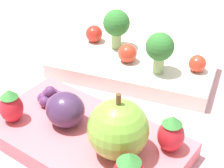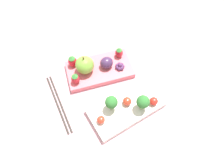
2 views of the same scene
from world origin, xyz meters
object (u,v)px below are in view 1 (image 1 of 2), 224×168
cherry_tomato_0 (94,34)px  strawberry_0 (171,134)px  cherry_tomato_1 (127,53)px  broccoli_floret_0 (116,24)px  broccoli_floret_1 (160,48)px  strawberry_2 (11,106)px  grape_cluster (51,97)px  plum (65,110)px  bento_box_fruit (85,140)px  bento_box_savoury (133,67)px  cherry_tomato_2 (197,64)px  apple (118,129)px

cherry_tomato_0 → strawberry_0: strawberry_0 is taller
cherry_tomato_1 → broccoli_floret_0: bearing=136.8°
broccoli_floret_0 → cherry_tomato_1: (0.03, -0.03, -0.02)m
broccoli_floret_0 → broccoli_floret_1: broccoli_floret_0 is taller
strawberry_2 → grape_cluster: strawberry_2 is taller
strawberry_0 → grape_cluster: 0.15m
broccoli_floret_0 → cherry_tomato_1: 0.05m
strawberry_0 → plum: size_ratio=0.96×
strawberry_0 → grape_cluster: (-0.15, 0.01, -0.01)m
broccoli_floret_0 → strawberry_0: bearing=-49.1°
plum → broccoli_floret_0: bearing=99.7°
bento_box_fruit → strawberry_0: 0.09m
bento_box_savoury → cherry_tomato_2: cherry_tomato_2 is taller
bento_box_savoury → cherry_tomato_1: bearing=-129.5°
bento_box_fruit → cherry_tomato_0: bearing=116.8°
bento_box_fruit → bento_box_savoury: bearing=96.3°
cherry_tomato_0 → broccoli_floret_1: bearing=-18.2°
bento_box_savoury → broccoli_floret_1: broccoli_floret_1 is taller
apple → plum: size_ratio=1.64×
bento_box_fruit → broccoli_floret_0: bearing=106.8°
bento_box_fruit → strawberry_2: 0.09m
bento_box_savoury → apple: bearing=-69.9°
bento_box_fruit → apple: apple is taller
cherry_tomato_2 → grape_cluster: cherry_tomato_2 is taller
bento_box_fruit → strawberry_2: bearing=-167.8°
broccoli_floret_0 → grape_cluster: (-0.01, -0.15, -0.03)m
broccoli_floret_1 → apple: (0.02, -0.16, -0.01)m
cherry_tomato_2 → strawberry_0: strawberry_0 is taller
cherry_tomato_1 → apple: size_ratio=0.37×
bento_box_savoury → cherry_tomato_1: (-0.01, -0.01, 0.02)m
broccoli_floret_1 → cherry_tomato_0: 0.13m
cherry_tomato_0 → grape_cluster: (0.03, -0.16, -0.01)m
strawberry_0 → broccoli_floret_1: bearing=116.2°
bento_box_fruit → strawberry_2: size_ratio=5.74×
apple → cherry_tomato_2: bearing=82.5°
bento_box_savoury → plum: 0.16m
broccoli_floret_0 → cherry_tomato_1: bearing=-43.2°
strawberry_0 → grape_cluster: size_ratio=1.33×
cherry_tomato_1 → cherry_tomato_2: size_ratio=1.13×
broccoli_floret_0 → plum: broccoli_floret_0 is taller
broccoli_floret_1 → strawberry_2: 0.19m
bento_box_fruit → cherry_tomato_1: bearing=98.6°
bento_box_fruit → cherry_tomato_2: 0.19m
grape_cluster → bento_box_fruit: bearing=-24.1°
broccoli_floret_0 → grape_cluster: bearing=-92.4°
plum → grape_cluster: (-0.04, 0.02, -0.01)m
broccoli_floret_1 → cherry_tomato_2: size_ratio=2.42×
cherry_tomato_2 → apple: bearing=-97.5°
broccoli_floret_0 → cherry_tomato_2: 0.13m
bento_box_savoury → grape_cluster: grape_cluster is taller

